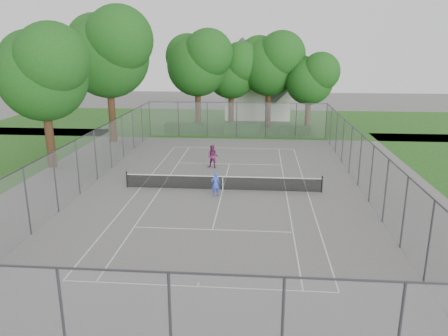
# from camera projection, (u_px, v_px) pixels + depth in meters

# --- Properties ---
(ground) EXTENTS (120.00, 120.00, 0.00)m
(ground) POSITION_uv_depth(u_px,v_px,m) (223.00, 190.00, 28.58)
(ground) COLOR #605E5C
(ground) RESTS_ON ground
(grass_far) EXTENTS (60.00, 20.00, 0.00)m
(grass_far) POSITION_uv_depth(u_px,v_px,m) (240.00, 122.00, 53.50)
(grass_far) COLOR #214F16
(grass_far) RESTS_ON ground
(court_markings) EXTENTS (11.03, 23.83, 0.01)m
(court_markings) POSITION_uv_depth(u_px,v_px,m) (223.00, 190.00, 28.58)
(court_markings) COLOR silver
(court_markings) RESTS_ON ground
(tennis_net) EXTENTS (12.87, 0.10, 1.10)m
(tennis_net) POSITION_uv_depth(u_px,v_px,m) (223.00, 182.00, 28.44)
(tennis_net) COLOR black
(tennis_net) RESTS_ON ground
(perimeter_fence) EXTENTS (18.08, 34.08, 3.52)m
(perimeter_fence) POSITION_uv_depth(u_px,v_px,m) (223.00, 163.00, 28.08)
(perimeter_fence) COLOR #38383D
(perimeter_fence) RESTS_ON ground
(tree_far_left) EXTENTS (7.53, 6.88, 10.83)m
(tree_far_left) POSITION_uv_depth(u_px,v_px,m) (198.00, 61.00, 46.96)
(tree_far_left) COLOR #352013
(tree_far_left) RESTS_ON ground
(tree_far_midleft) EXTENTS (6.61, 6.03, 9.50)m
(tree_far_midleft) POSITION_uv_depth(u_px,v_px,m) (232.00, 69.00, 48.79)
(tree_far_midleft) COLOR #352013
(tree_far_midleft) RESTS_ON ground
(tree_far_midright) EXTENTS (7.40, 6.76, 10.64)m
(tree_far_midright) POSITION_uv_depth(u_px,v_px,m) (270.00, 62.00, 48.06)
(tree_far_midright) COLOR #352013
(tree_far_midright) RESTS_ON ground
(tree_far_right) EXTENTS (5.87, 5.36, 8.44)m
(tree_far_right) POSITION_uv_depth(u_px,v_px,m) (310.00, 77.00, 46.51)
(tree_far_right) COLOR #352013
(tree_far_right) RESTS_ON ground
(tree_side_back) EXTENTS (8.79, 8.03, 12.64)m
(tree_side_back) POSITION_uv_depth(u_px,v_px,m) (108.00, 50.00, 40.34)
(tree_side_back) COLOR #352013
(tree_side_back) RESTS_ON ground
(tree_side_front) EXTENTS (7.50, 6.85, 10.78)m
(tree_side_front) POSITION_uv_depth(u_px,v_px,m) (43.00, 69.00, 31.88)
(tree_side_front) COLOR #352013
(tree_side_front) RESTS_ON ground
(hedge_left) EXTENTS (4.13, 1.24, 1.03)m
(hedge_left) POSITION_uv_depth(u_px,v_px,m) (185.00, 128.00, 46.79)
(hedge_left) COLOR #194014
(hedge_left) RESTS_ON ground
(hedge_mid) EXTENTS (3.91, 1.12, 1.23)m
(hedge_mid) POSITION_uv_depth(u_px,v_px,m) (242.00, 129.00, 45.85)
(hedge_mid) COLOR #194014
(hedge_mid) RESTS_ON ground
(hedge_right) EXTENTS (3.25, 1.19, 0.97)m
(hedge_right) POSITION_uv_depth(u_px,v_px,m) (295.00, 131.00, 45.50)
(hedge_right) COLOR #194014
(hedge_right) RESTS_ON ground
(house) EXTENTS (7.98, 6.19, 9.94)m
(house) POSITION_uv_depth(u_px,v_px,m) (258.00, 86.00, 55.64)
(house) COLOR beige
(house) RESTS_ON ground
(girl_player) EXTENTS (0.67, 0.58, 1.57)m
(girl_player) POSITION_uv_depth(u_px,v_px,m) (215.00, 184.00, 27.20)
(girl_player) COLOR blue
(girl_player) RESTS_ON ground
(woman_player) EXTENTS (1.01, 0.87, 1.80)m
(woman_player) POSITION_uv_depth(u_px,v_px,m) (213.00, 157.00, 33.37)
(woman_player) COLOR #73265A
(woman_player) RESTS_ON ground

